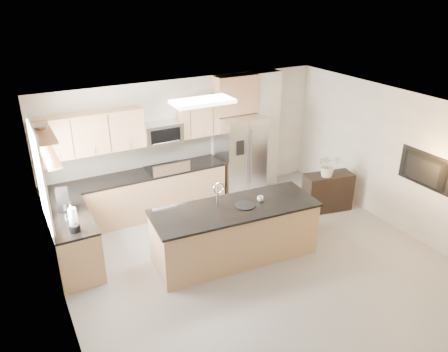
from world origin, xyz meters
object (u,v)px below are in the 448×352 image
range (168,189)px  blender (74,221)px  microwave (162,133)px  cup (260,199)px  flower_vase (329,160)px  platter (245,205)px  refrigerator (240,156)px  credenza (327,192)px  television (422,171)px  bowl (39,126)px  kettle (71,210)px  coffee_maker (63,200)px  island (235,232)px

range → blender: bearing=-142.7°
microwave → cup: (0.85, -2.25, -0.63)m
microwave → flower_vase: (2.79, -1.69, -0.49)m
platter → range: bearing=104.0°
cup → flower_vase: bearing=15.9°
refrigerator → credenza: size_ratio=1.81×
credenza → cup: cup is taller
flower_vase → television: size_ratio=0.66×
cup → bowl: bowl is taller
cup → bowl: 3.63m
kettle → range: bearing=28.0°
refrigerator → television: bearing=-59.0°
credenza → platter: 2.50m
refrigerator → coffee_maker: (-3.75, -0.76, 0.20)m
range → television: size_ratio=1.06×
microwave → credenza: size_ratio=0.77×
blender → television: size_ratio=0.36×
credenza → flower_vase: flower_vase is taller
kettle → blender: bearing=-95.7°
coffee_maker → refrigerator: bearing=11.4°
platter → cup: bearing=4.5°
refrigerator → cup: 2.23m
cup → television: television is taller
coffee_maker → bowl: bowl is taller
cup → coffee_maker: coffee_maker is taller
coffee_maker → range: bearing=21.0°
coffee_maker → island: bearing=-27.8°
refrigerator → bowl: bearing=-168.4°
island → credenza: (2.51, 0.59, -0.09)m
flower_vase → coffee_maker: bearing=171.1°
refrigerator → bowl: bowl is taller
cup → coffee_maker: size_ratio=0.31×
coffee_maker → television: television is taller
range → platter: range is taller
microwave → island: microwave is taller
microwave → cup: size_ratio=6.76×
cup → microwave: bearing=110.7°
refrigerator → platter: size_ratio=5.20×
television → island: bearing=72.1°
range → coffee_maker: 2.33m
refrigerator → platter: refrigerator is taller
cup → credenza: bearing=16.5°
cup → blender: blender is taller
range → blender: blender is taller
kettle → flower_vase: 4.84m
island → television: bearing=-13.5°
range → flower_vase: bearing=-29.3°
blender → kettle: blender is taller
cup → television: bearing=-20.5°
island → bowl: bowl is taller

